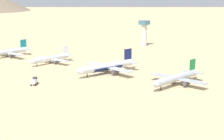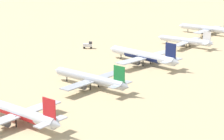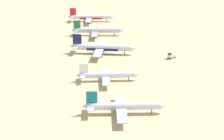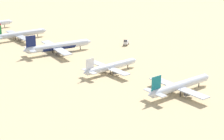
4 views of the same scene
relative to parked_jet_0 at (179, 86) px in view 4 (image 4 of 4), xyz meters
The scene contains 6 objects.
ground_plane 90.62m from the parked_jet_0, 99.76° to the left, with size 1800.00×1800.00×0.00m, color tan.
parked_jet_0 is the anchor object (origin of this frame).
parked_jet_1 42.50m from the parked_jet_0, 102.66° to the left, with size 36.10×29.38×10.41m.
parked_jet_2 91.25m from the parked_jet_0, 99.53° to the left, with size 45.42×36.93×13.09m.
parked_jet_3 136.62m from the parked_jet_0, 99.18° to the left, with size 40.89×33.15×11.81m.
service_truck 87.11m from the parked_jet_0, 69.63° to the left, with size 5.55×5.31×3.90m.
Camera 4 is at (-103.11, -208.08, 67.18)m, focal length 63.04 mm.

